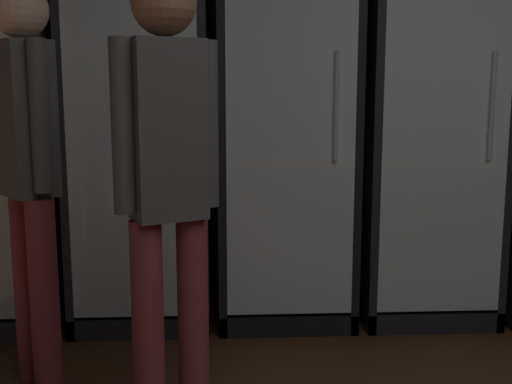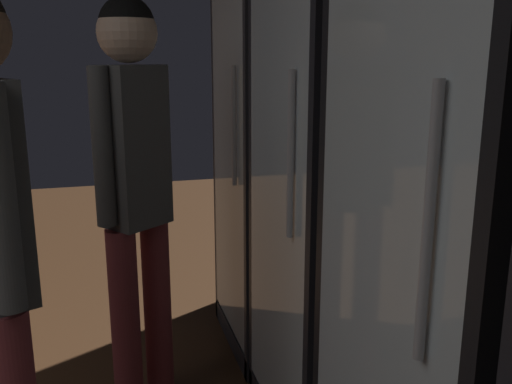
{
  "view_description": "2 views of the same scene",
  "coord_description": "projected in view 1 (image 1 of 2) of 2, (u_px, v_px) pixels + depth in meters",
  "views": [
    {
      "loc": [
        -0.99,
        -0.53,
        1.18
      ],
      "look_at": [
        -0.84,
        2.33,
        0.72
      ],
      "focal_mm": 43.76,
      "sensor_mm": 36.0,
      "label": 1
    },
    {
      "loc": [
        0.33,
        1.79,
        1.4
      ],
      "look_at": [
        -1.42,
        2.27,
        0.96
      ],
      "focal_mm": 39.18,
      "sensor_mm": 36.0,
      "label": 2
    }
  ],
  "objects": [
    {
      "name": "shopper_near",
      "position": [
        167.0,
        157.0,
        2.02
      ],
      "size": [
        0.33,
        0.24,
        1.58
      ],
      "color": "brown",
      "rests_on": "ground"
    },
    {
      "name": "cooler_left",
      "position": [
        142.0,
        128.0,
        3.2
      ],
      "size": [
        0.68,
        0.67,
        2.03
      ],
      "color": "black",
      "rests_on": "ground"
    },
    {
      "name": "wall_back",
      "position": [
        398.0,
        53.0,
        3.53
      ],
      "size": [
        6.0,
        0.06,
        2.8
      ],
      "primitive_type": "cube",
      "color": "black",
      "rests_on": "ground"
    },
    {
      "name": "cooler_center",
      "position": [
        284.0,
        129.0,
        3.24
      ],
      "size": [
        0.68,
        0.67,
        2.03
      ],
      "color": "black",
      "rests_on": "ground"
    },
    {
      "name": "shopper_far",
      "position": [
        27.0,
        145.0,
        2.39
      ],
      "size": [
        0.27,
        0.29,
        1.61
      ],
      "color": "brown",
      "rests_on": "ground"
    },
    {
      "name": "cooler_right",
      "position": [
        422.0,
        128.0,
        3.28
      ],
      "size": [
        0.68,
        0.67,
        2.03
      ],
      "color": "black",
      "rests_on": "ground"
    }
  ]
}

